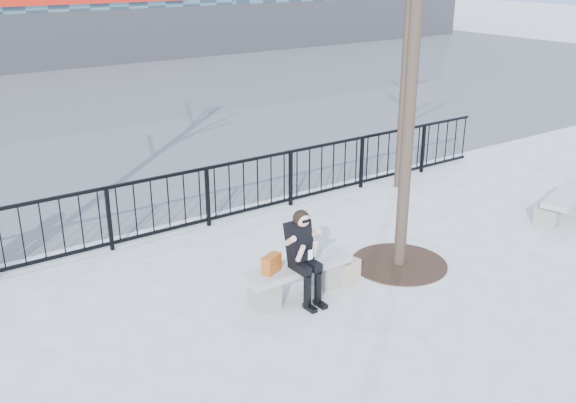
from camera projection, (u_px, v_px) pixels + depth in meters
ground at (297, 296)px, 9.13m from camera, size 120.00×120.00×0.00m
street_surface at (25, 108)px, 20.63m from camera, size 60.00×23.00×0.01m
railing at (198, 199)px, 11.24m from camera, size 14.00×0.06×1.10m
tree_grate at (399, 263)px, 10.07m from camera, size 1.50×1.50×0.02m
bench_main at (297, 277)px, 9.03m from camera, size 1.65×0.46×0.49m
bench_second at (567, 203)px, 11.76m from camera, size 1.68×0.47×0.50m
seated_woman at (304, 257)px, 8.77m from camera, size 0.50×0.64×1.34m
handbag at (271, 264)px, 8.70m from camera, size 0.33×0.25×0.25m
shopping_bag at (349, 273)px, 9.41m from camera, size 0.39×0.19×0.36m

